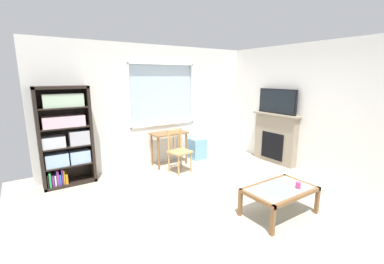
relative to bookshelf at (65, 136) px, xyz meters
The scene contains 11 objects.
ground 2.98m from the bookshelf, 48.21° to the right, with size 5.93×5.70×0.02m, color #B2A893.
wall_back_with_window 1.90m from the bookshelf, ahead, with size 4.93×0.15×2.67m.
wall_right 4.90m from the bookshelf, 25.57° to the right, with size 0.12×4.90×2.67m, color silver.
bookshelf is the anchor object (origin of this frame).
desk_under_window 2.12m from the bookshelf, ahead, with size 0.81×0.44×0.76m.
wooden_chair 2.19m from the bookshelf, 16.92° to the right, with size 0.48×0.46×0.90m.
plastic_drawer_unit 2.97m from the bookshelf, ahead, with size 0.35×0.40×0.50m, color #72ADDB.
fireplace 4.47m from the bookshelf, 17.22° to the right, with size 0.26×1.18×1.16m.
tv 4.46m from the bookshelf, 17.29° to the right, with size 0.06×0.99×0.56m.
coffee_table 3.81m from the bookshelf, 51.07° to the right, with size 1.04×0.63×0.41m.
sippy_cup 4.05m from the bookshelf, 49.95° to the right, with size 0.07×0.07×0.09m, color #DB3D84.
Camera 1 is at (-2.49, -3.00, 1.99)m, focal length 24.09 mm.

